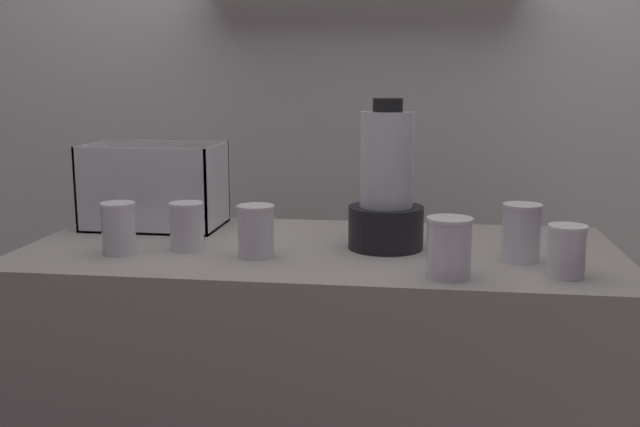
{
  "coord_description": "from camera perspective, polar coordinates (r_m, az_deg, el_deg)",
  "views": [
    {
      "loc": [
        0.24,
        -1.7,
        1.31
      ],
      "look_at": [
        0.0,
        0.0,
        0.98
      ],
      "focal_mm": 41.6,
      "sensor_mm": 36.0,
      "label": 1
    }
  ],
  "objects": [
    {
      "name": "juice_cup_orange_far_left",
      "position": [
        1.75,
        -15.21,
        -1.33
      ],
      "size": [
        0.08,
        0.08,
        0.12
      ],
      "color": "white",
      "rests_on": "counter"
    },
    {
      "name": "juice_cup_pomegranate_middle",
      "position": [
        1.66,
        -4.94,
        -1.57
      ],
      "size": [
        0.08,
        0.08,
        0.12
      ],
      "color": "white",
      "rests_on": "counter"
    },
    {
      "name": "counter",
      "position": [
        1.92,
        0.0,
        -15.73
      ],
      "size": [
        1.4,
        0.64,
        0.9
      ],
      "primitive_type": "cube",
      "color": "#9E998E",
      "rests_on": "ground_plane"
    },
    {
      "name": "back_wall_unit",
      "position": [
        2.48,
        2.53,
        9.75
      ],
      "size": [
        2.6,
        0.24,
        2.5
      ],
      "color": "silver",
      "rests_on": "ground_plane"
    },
    {
      "name": "juice_cup_carrot_left",
      "position": [
        1.75,
        -10.21,
        -1.18
      ],
      "size": [
        0.08,
        0.08,
        0.11
      ],
      "color": "white",
      "rests_on": "counter"
    },
    {
      "name": "carrot_display_bin",
      "position": [
        2.03,
        -12.61,
        0.97
      ],
      "size": [
        0.35,
        0.22,
        0.22
      ],
      "color": "white",
      "rests_on": "counter"
    },
    {
      "name": "juice_cup_carrot_rightmost",
      "position": [
        1.58,
        18.42,
        -3.0
      ],
      "size": [
        0.08,
        0.08,
        0.11
      ],
      "color": "white",
      "rests_on": "counter"
    },
    {
      "name": "juice_cup_mango_far_right",
      "position": [
        1.68,
        15.21,
        -1.72
      ],
      "size": [
        0.09,
        0.09,
        0.13
      ],
      "color": "white",
      "rests_on": "counter"
    },
    {
      "name": "blender_pitcher",
      "position": [
        1.73,
        5.12,
        1.76
      ],
      "size": [
        0.18,
        0.18,
        0.35
      ],
      "color": "black",
      "rests_on": "counter"
    },
    {
      "name": "juice_cup_pomegranate_right",
      "position": [
        1.51,
        9.88,
        -2.9
      ],
      "size": [
        0.09,
        0.09,
        0.12
      ],
      "color": "white",
      "rests_on": "counter"
    }
  ]
}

